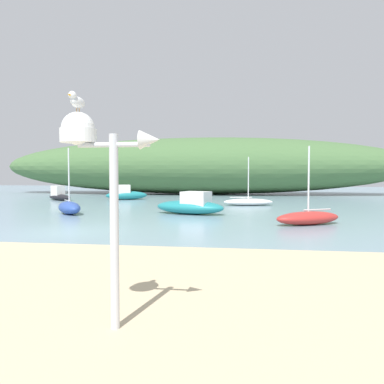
{
  "coord_description": "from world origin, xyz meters",
  "views": [
    {
      "loc": [
        7.07,
        -14.37,
        2.3
      ],
      "look_at": [
        3.94,
        7.0,
        1.31
      ],
      "focal_mm": 35.91,
      "sensor_mm": 36.0,
      "label": 1
    }
  ],
  "objects": [
    {
      "name": "motorboat_far_right",
      "position": [
        -3.94,
        19.21,
        0.52
      ],
      "size": [
        3.85,
        2.67,
        1.36
      ],
      "color": "teal",
      "rests_on": "ground"
    },
    {
      "name": "sailboat_mid_channel",
      "position": [
        9.8,
        3.67,
        0.32
      ],
      "size": [
        3.44,
        2.59,
        3.59
      ],
      "color": "#B72D28",
      "rests_on": "ground"
    },
    {
      "name": "seagull_on_radar",
      "position": [
        4.79,
        -9.45,
        3.29
      ],
      "size": [
        0.17,
        0.37,
        0.25
      ],
      "color": "orange",
      "rests_on": "mast_structure"
    },
    {
      "name": "sailboat_east_reach",
      "position": [
        -3.18,
        6.52,
        0.38
      ],
      "size": [
        2.62,
        2.85,
        3.82
      ],
      "color": "#2D4C9E",
      "rests_on": "ground"
    },
    {
      "name": "ground_plane",
      "position": [
        0.0,
        0.0,
        0.0
      ],
      "size": [
        120.0,
        120.0,
        0.0
      ],
      "primitive_type": "plane",
      "color": "#7A99A8"
    },
    {
      "name": "sailboat_far_left",
      "position": [
        7.09,
        14.32,
        0.27
      ],
      "size": [
        3.81,
        1.89,
        3.59
      ],
      "color": "white",
      "rests_on": "ground"
    },
    {
      "name": "mast_structure",
      "position": [
        4.99,
        -9.43,
        2.6
      ],
      "size": [
        1.37,
        0.49,
        2.94
      ],
      "color": "silver",
      "rests_on": "beach_sand"
    },
    {
      "name": "motorboat_off_point",
      "position": [
        -9.58,
        17.63,
        0.45
      ],
      "size": [
        3.28,
        2.69,
        1.3
      ],
      "color": "black",
      "rests_on": "ground"
    },
    {
      "name": "motorboat_west_reach",
      "position": [
        3.81,
        7.5,
        0.51
      ],
      "size": [
        4.49,
        2.75,
        1.32
      ],
      "color": "teal",
      "rests_on": "ground"
    },
    {
      "name": "distant_hill",
      "position": [
        1.52,
        30.36,
        3.29
      ],
      "size": [
        48.28,
        10.58,
        6.57
      ],
      "primitive_type": "ellipsoid",
      "color": "#476B3D",
      "rests_on": "ground"
    }
  ]
}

